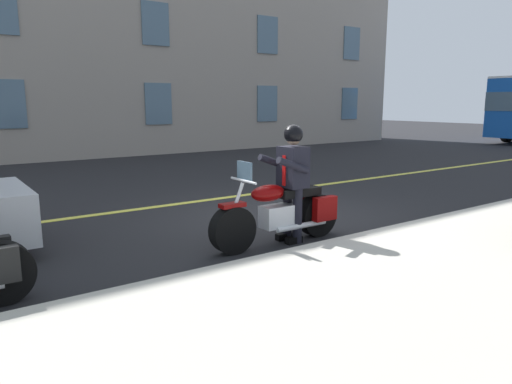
{
  "coord_description": "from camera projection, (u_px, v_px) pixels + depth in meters",
  "views": [
    {
      "loc": [
        5.11,
        6.68,
        2.05
      ],
      "look_at": [
        1.16,
        1.07,
        0.75
      ],
      "focal_mm": 33.25,
      "sensor_mm": 36.0,
      "label": 1
    }
  ],
  "objects": [
    {
      "name": "rider_main",
      "position": [
        292.0,
        173.0,
        6.94
      ],
      "size": [
        0.62,
        0.54,
        1.74
      ],
      "color": "black",
      "rests_on": "ground_plane"
    },
    {
      "name": "lane_center_stripe",
      "position": [
        219.0,
        199.0,
        10.25
      ],
      "size": [
        60.0,
        0.16,
        0.01
      ],
      "primitive_type": "cube",
      "color": "#E5DB4C",
      "rests_on": "ground_plane"
    },
    {
      "name": "ground_plane",
      "position": [
        275.0,
        217.0,
        8.64
      ],
      "size": [
        80.0,
        80.0,
        0.0
      ],
      "primitive_type": "plane",
      "color": "black"
    },
    {
      "name": "motorcycle_main",
      "position": [
        282.0,
        213.0,
        6.94
      ],
      "size": [
        2.21,
        0.6,
        1.26
      ],
      "color": "black",
      "rests_on": "ground_plane"
    }
  ]
}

